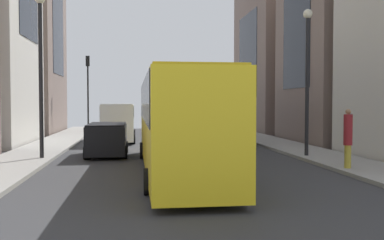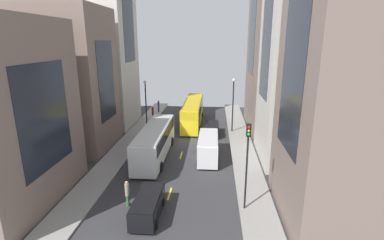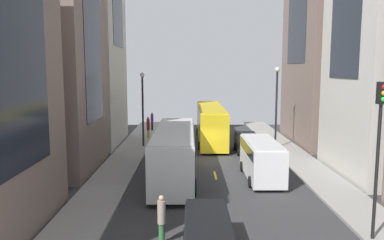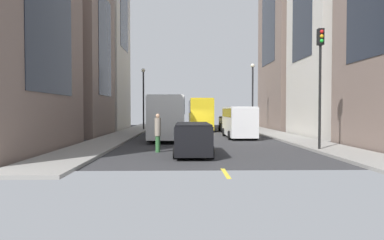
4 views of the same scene
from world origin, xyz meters
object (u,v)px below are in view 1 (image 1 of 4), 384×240
(streetcar_yellow, at_px, (177,116))
(delivery_van_white, at_px, (119,119))
(car_black_1, at_px, (167,121))
(pedestrian_walking_far, at_px, (188,119))
(traffic_light_near_corner, at_px, (88,80))
(car_black_0, at_px, (107,137))
(pedestrian_crossing_mid, at_px, (348,136))
(city_bus_white, at_px, (203,112))

(streetcar_yellow, relative_size, delivery_van_white, 2.17)
(streetcar_yellow, xyz_separation_m, car_black_1, (-1.42, -24.34, -1.16))
(pedestrian_walking_far, bearing_deg, traffic_light_near_corner, -59.49)
(car_black_0, bearing_deg, delivery_van_white, -91.92)
(car_black_0, height_order, pedestrian_crossing_mid, pedestrian_crossing_mid)
(city_bus_white, bearing_deg, pedestrian_crossing_mid, 103.08)
(pedestrian_walking_far, xyz_separation_m, pedestrian_crossing_mid, (-3.14, 24.12, 0.22))
(delivery_van_white, relative_size, car_black_1, 1.36)
(city_bus_white, distance_m, pedestrian_walking_far, 9.91)
(streetcar_yellow, bearing_deg, traffic_light_near_corner, -76.16)
(streetcar_yellow, xyz_separation_m, delivery_van_white, (2.67, -13.48, -0.61))
(car_black_0, height_order, car_black_1, car_black_1)
(streetcar_yellow, height_order, pedestrian_crossing_mid, streetcar_yellow)
(traffic_light_near_corner, bearing_deg, delivery_van_white, 107.47)
(streetcar_yellow, distance_m, pedestrian_crossing_mid, 6.56)
(streetcar_yellow, xyz_separation_m, pedestrian_walking_far, (-3.30, -23.12, -0.99))
(streetcar_yellow, distance_m, car_black_0, 6.20)
(streetcar_yellow, bearing_deg, delivery_van_white, -78.79)
(car_black_0, xyz_separation_m, car_black_1, (-4.37, -19.02, 0.01))
(streetcar_yellow, height_order, car_black_1, streetcar_yellow)
(city_bus_white, relative_size, pedestrian_walking_far, 5.60)
(pedestrian_walking_far, xyz_separation_m, traffic_light_near_corner, (8.96, 0.13, 3.58))
(streetcar_yellow, height_order, pedestrian_walking_far, streetcar_yellow)
(delivery_van_white, distance_m, car_black_0, 8.18)
(delivery_van_white, relative_size, pedestrian_crossing_mid, 2.75)
(city_bus_white, relative_size, traffic_light_near_corner, 1.78)
(city_bus_white, height_order, streetcar_yellow, streetcar_yellow)
(car_black_1, xyz_separation_m, pedestrian_walking_far, (-1.88, 1.22, 0.17))
(streetcar_yellow, height_order, car_black_0, streetcar_yellow)
(city_bus_white, height_order, car_black_0, city_bus_white)
(city_bus_white, xyz_separation_m, car_black_1, (1.71, -11.09, -1.05))
(car_black_1, xyz_separation_m, pedestrian_crossing_mid, (-5.02, 25.34, 0.39))
(pedestrian_crossing_mid, bearing_deg, car_black_0, -109.61)
(car_black_0, height_order, traffic_light_near_corner, traffic_light_near_corner)
(city_bus_white, bearing_deg, delivery_van_white, -2.24)
(delivery_van_white, distance_m, pedestrian_crossing_mid, 17.11)
(delivery_van_white, height_order, car_black_1, delivery_van_white)
(pedestrian_crossing_mid, relative_size, traffic_light_near_corner, 0.34)
(streetcar_yellow, bearing_deg, pedestrian_walking_far, -98.12)
(pedestrian_crossing_mid, bearing_deg, car_black_1, -154.43)
(delivery_van_white, height_order, traffic_light_near_corner, traffic_light_near_corner)
(traffic_light_near_corner, bearing_deg, car_black_1, -169.18)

